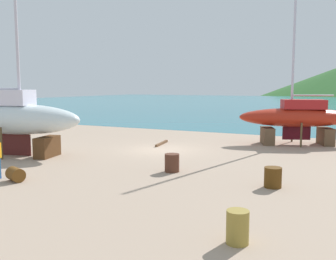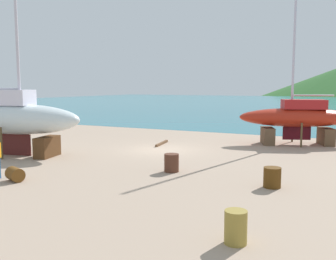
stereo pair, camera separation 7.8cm
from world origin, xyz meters
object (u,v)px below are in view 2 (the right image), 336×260
Objects in this scene: sailboat_far_slipway at (298,117)px; barrel_rust_mid at (272,177)px; sailboat_mid_port at (14,118)px; barrel_ochre at (15,174)px; barrel_tipped_left at (172,163)px; barrel_blue_faded at (28,129)px; barrel_by_slipway at (236,227)px.

barrel_rust_mid is (0.61, -11.66, -1.41)m from sailboat_far_slipway.
sailboat_mid_port reaches higher than barrel_ochre.
barrel_rust_mid is at bearing -8.81° from barrel_tipped_left.
sailboat_far_slipway is 11.77m from barrel_rust_mid.
barrel_rust_mid reaches higher than barrel_blue_faded.
sailboat_far_slipway is 17.84m from barrel_ochre.
sailboat_far_slipway is 11.75m from barrel_tipped_left.
sailboat_mid_port is 6.52m from barrel_ochre.
barrel_rust_mid is at bearing 71.92° from sailboat_far_slipway.
barrel_rust_mid is 1.02× the size of barrel_ochre.
barrel_blue_faded reaches higher than barrel_ochre.
sailboat_mid_port reaches higher than barrel_blue_faded.
sailboat_far_slipway reaches higher than barrel_by_slipway.
barrel_by_slipway is (0.81, -17.37, -1.38)m from sailboat_far_slipway.
sailboat_mid_port is at bearing -179.04° from barrel_tipped_left.
barrel_ochre is 0.91× the size of barrel_by_slipway.
barrel_tipped_left is (5.02, 4.36, 0.13)m from barrel_ochre.
barrel_rust_mid is at bearing -14.86° from sailboat_mid_port.
barrel_blue_faded is 16.23m from barrel_ochre.
sailboat_far_slipway is 16.11× the size of barrel_rust_mid.
barrel_ochre is at bearing 38.37° from sailboat_far_slipway.
sailboat_far_slipway is at bearing 69.84° from barrel_tipped_left.
barrel_tipped_left is (-4.02, -10.95, -1.39)m from sailboat_far_slipway.
barrel_tipped_left is (-4.63, 0.72, 0.02)m from barrel_rust_mid.
barrel_tipped_left is at bearing 48.78° from sailboat_far_slipway.
sailboat_far_slipway is 15.40× the size of barrel_tipped_left.
sailboat_mid_port is 18.51× the size of barrel_rust_mid.
sailboat_mid_port is 17.63m from sailboat_far_slipway.
barrel_blue_faded is at bearing 134.67° from barrel_ochre.
sailboat_far_slipway is 17.45m from barrel_by_slipway.
barrel_tipped_left reaches higher than barrel_rust_mid.
sailboat_mid_port is 14.40m from barrel_rust_mid.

